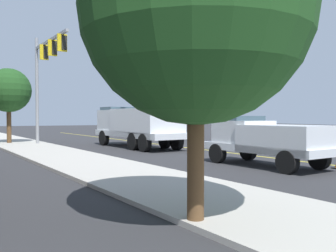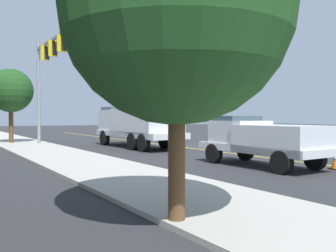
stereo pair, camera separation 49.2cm
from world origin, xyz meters
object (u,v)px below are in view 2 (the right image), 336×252
object	(u,v)px
utility_bucket_truck	(136,123)
traffic_cone_leading	(336,160)
service_pickup_truck	(262,139)
passing_minivan	(148,128)
traffic_cone_trailing	(132,138)
traffic_signal_mast	(46,66)
traffic_cone_mid_front	(245,148)
traffic_cone_mid_rear	(180,141)

from	to	relation	value
utility_bucket_truck	traffic_cone_leading	distance (m)	13.20
service_pickup_truck	traffic_cone_leading	bearing A→B (deg)	-130.42
utility_bucket_truck	passing_minivan	distance (m)	9.39
passing_minivan	traffic_cone_trailing	xyz separation A→B (m)	(-4.15, 2.83, -0.60)
passing_minivan	traffic_cone_trailing	distance (m)	5.06
service_pickup_truck	traffic_signal_mast	size ratio (longest dim) A/B	0.78
traffic_cone_leading	traffic_cone_trailing	xyz separation A→B (m)	(16.92, 2.90, 0.02)
traffic_cone_mid_front	traffic_signal_mast	world-z (taller)	traffic_signal_mast
traffic_cone_mid_rear	utility_bucket_truck	bearing A→B (deg)	60.46
traffic_cone_mid_rear	traffic_cone_trailing	distance (m)	5.96
traffic_cone_trailing	passing_minivan	bearing A→B (deg)	-34.29
utility_bucket_truck	traffic_cone_mid_rear	size ratio (longest dim) A/B	10.20
traffic_cone_mid_front	traffic_cone_trailing	world-z (taller)	traffic_cone_mid_front
traffic_cone_mid_rear	traffic_signal_mast	distance (m)	10.14
traffic_cone_trailing	utility_bucket_truck	bearing A→B (deg)	166.72
traffic_cone_leading	traffic_cone_mid_front	world-z (taller)	traffic_cone_mid_front
traffic_cone_mid_rear	traffic_cone_mid_front	bearing A→B (deg)	-171.06
traffic_cone_trailing	traffic_signal_mast	xyz separation A→B (m)	(-1.72, 6.41, 5.00)
service_pickup_truck	passing_minivan	size ratio (longest dim) A/B	1.16
passing_minivan	traffic_signal_mast	xyz separation A→B (m)	(-5.87, 9.24, 4.40)
service_pickup_truck	traffic_cone_leading	distance (m)	2.87
traffic_cone_leading	traffic_cone_trailing	size ratio (longest dim) A/B	0.94
passing_minivan	traffic_cone_mid_front	xyz separation A→B (m)	(-15.90, 0.45, -0.57)
traffic_cone_trailing	traffic_signal_mast	bearing A→B (deg)	105.03
traffic_cone_leading	traffic_signal_mast	size ratio (longest dim) A/B	0.09
traffic_cone_trailing	service_pickup_truck	bearing A→B (deg)	-176.98
passing_minivan	traffic_signal_mast	world-z (taller)	traffic_signal_mast
traffic_cone_leading	traffic_signal_mast	xyz separation A→B (m)	(15.20, 9.31, 5.02)
service_pickup_truck	traffic_cone_mid_rear	world-z (taller)	service_pickup_truck
service_pickup_truck	traffic_cone_leading	xyz separation A→B (m)	(-1.79, -2.10, -0.77)
utility_bucket_truck	traffic_cone_mid_front	size ratio (longest dim) A/B	10.30
passing_minivan	traffic_cone_mid_rear	bearing A→B (deg)	172.03
passing_minivan	traffic_cone_mid_front	size ratio (longest dim) A/B	6.12
utility_bucket_truck	traffic_cone_mid_front	bearing A→B (deg)	-155.15
traffic_cone_mid_rear	traffic_signal_mast	xyz separation A→B (m)	(4.07, 7.85, 4.96)
service_pickup_truck	traffic_signal_mast	distance (m)	15.81
traffic_cone_leading	passing_minivan	bearing A→B (deg)	0.20
passing_minivan	service_pickup_truck	bearing A→B (deg)	173.99
utility_bucket_truck	service_pickup_truck	world-z (taller)	utility_bucket_truck
traffic_cone_mid_front	traffic_signal_mast	bearing A→B (deg)	41.21
service_pickup_truck	passing_minivan	xyz separation A→B (m)	(19.28, -2.03, -0.15)
traffic_cone_mid_front	traffic_cone_mid_rear	bearing A→B (deg)	8.94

